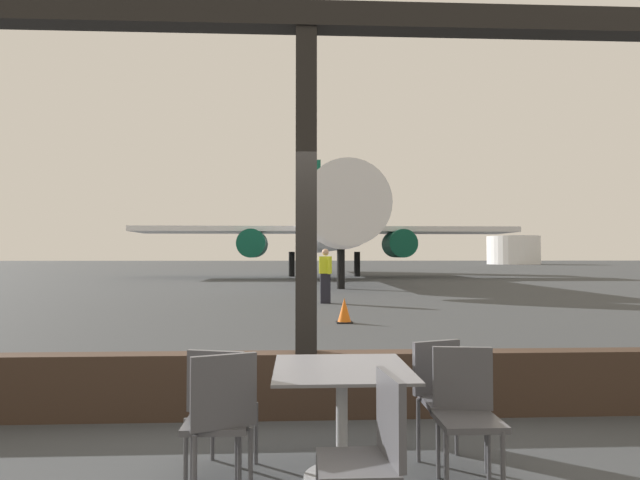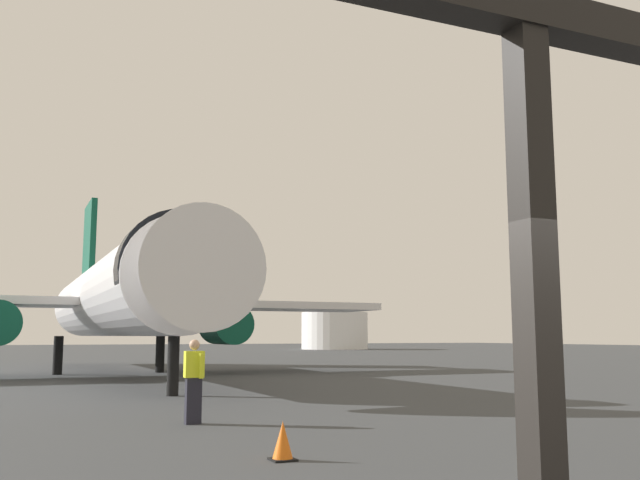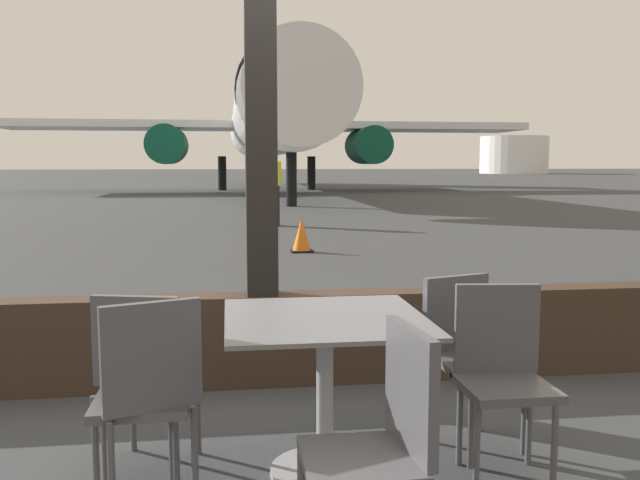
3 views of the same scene
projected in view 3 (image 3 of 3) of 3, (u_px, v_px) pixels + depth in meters
ground_plane at (231, 185)px, 43.93m from camera, size 220.00×220.00×0.00m
window_frame at (261, 171)px, 4.39m from camera, size 8.55×0.24×3.94m
dining_table at (325, 373)px, 3.18m from camera, size 0.92×0.92×0.76m
cafe_chair_window_left at (467, 344)px, 3.53m from camera, size 0.49×0.49×0.88m
cafe_chair_window_right at (147, 387)px, 2.81m from camera, size 0.49×0.49×0.92m
cafe_chair_aisle_left at (501, 365)px, 3.18m from camera, size 0.43×0.43×0.89m
cafe_chair_aisle_right at (145, 367)px, 3.16m from camera, size 0.46×0.46×0.88m
cafe_chair_side_extra at (384, 434)px, 2.34m from camera, size 0.42×0.42×0.91m
airplane at (269, 120)px, 34.49m from camera, size 26.66×31.78×10.48m
ground_crew_worker at (272, 187)px, 15.83m from camera, size 0.40×0.52×1.74m
traffic_cone at (302, 236)px, 11.23m from camera, size 0.36×0.36×0.57m
fuel_storage_tank at (514, 155)px, 91.91m from camera, size 9.02×9.02×4.98m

